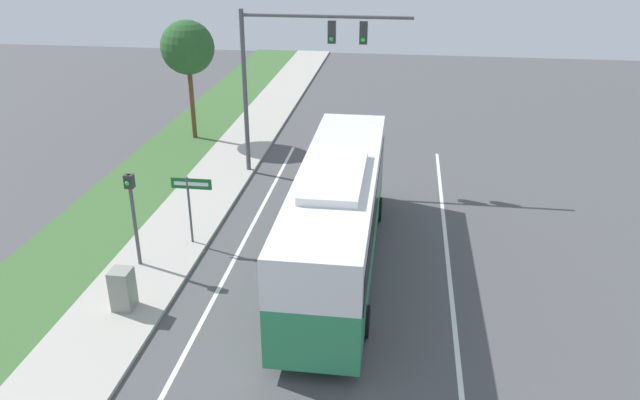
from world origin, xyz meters
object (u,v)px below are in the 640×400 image
pedestrian_signal (132,206)px  utility_cabinet (123,289)px  signal_gantry (292,60)px  bus (338,211)px  street_sign (191,197)px

pedestrian_signal → utility_cabinet: size_ratio=2.63×
signal_gantry → utility_cabinet: size_ratio=5.75×
pedestrian_signal → utility_cabinet: 2.97m
bus → pedestrian_signal: 6.55m
signal_gantry → street_sign: 8.24m
signal_gantry → pedestrian_signal: 10.06m
signal_gantry → utility_cabinet: bearing=-104.9°
bus → pedestrian_signal: (-6.48, -0.95, 0.19)m
bus → signal_gantry: size_ratio=1.64×
utility_cabinet → pedestrian_signal: bearing=103.1°
pedestrian_signal → signal_gantry: bearing=67.9°
street_sign → signal_gantry: bearing=72.1°
signal_gantry → pedestrian_signal: (-3.62, -8.92, -2.95)m
bus → utility_cabinet: size_ratio=9.46×
signal_gantry → pedestrian_signal: signal_gantry is taller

